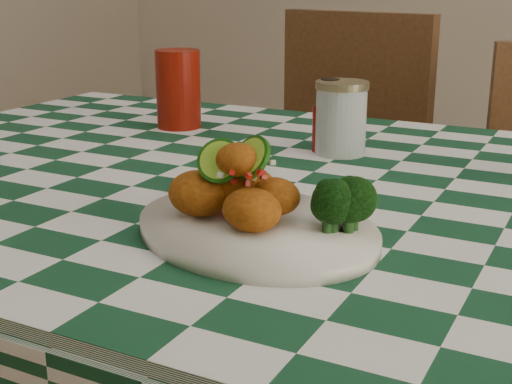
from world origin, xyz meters
The scene contains 7 objects.
plate centered at (0.05, -0.23, 0.80)m, with size 0.32×0.25×0.02m, color silver, non-canonical shape.
fried_chicken_pile centered at (0.03, -0.23, 0.85)m, with size 0.14×0.11×0.09m, color #A65410, non-canonical shape.
broccoli_side centered at (0.14, -0.22, 0.83)m, with size 0.08×0.08×0.06m, color black, non-canonical shape.
red_tumbler centered at (-0.37, 0.25, 0.86)m, with size 0.09×0.09×0.15m, color maroon.
ketchup_bottle centered at (-0.03, 0.20, 0.85)m, with size 0.06×0.06×0.13m, color #720508, non-canonical shape.
mason_jar centered at (-0.01, 0.19, 0.85)m, with size 0.09×0.09×0.12m, color #B2BCBA, non-canonical shape.
wooden_chair_left centered at (-0.28, 0.74, 0.49)m, with size 0.45×0.47×0.98m, color #472814, non-canonical shape.
Camera 1 is at (0.41, -0.93, 1.08)m, focal length 50.00 mm.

